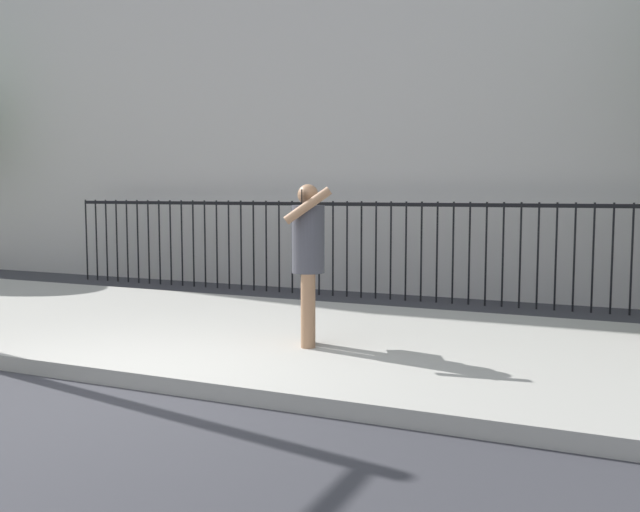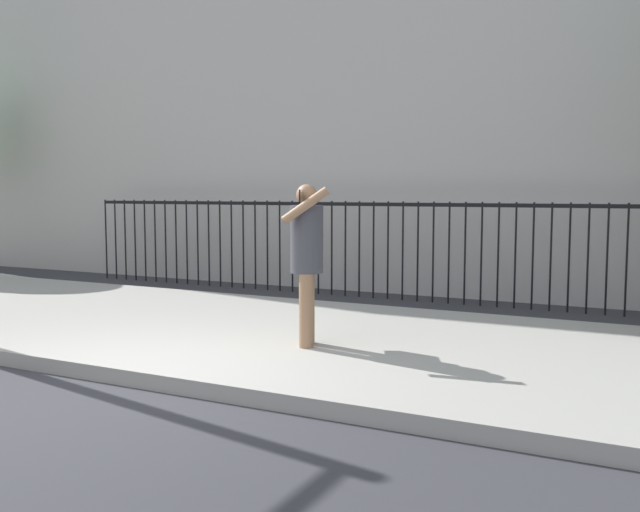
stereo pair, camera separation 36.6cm
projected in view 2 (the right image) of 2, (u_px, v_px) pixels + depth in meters
name	position (u px, v px, depth m)	size (l,w,h in m)	color
ground_plane	(132.00, 388.00, 6.21)	(60.00, 60.00, 0.00)	#333338
sidewalk	(262.00, 335.00, 8.15)	(28.00, 4.40, 0.15)	#9E9B93
iron_fence	(381.00, 237.00, 11.35)	(12.03, 0.04, 1.60)	black
pedestrian_on_phone	(307.00, 252.00, 7.19)	(0.56, 0.72, 1.68)	#936B4C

